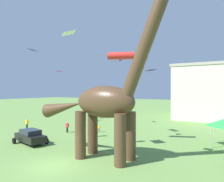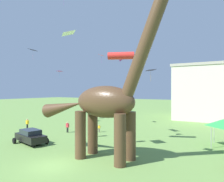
# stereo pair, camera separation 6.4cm
# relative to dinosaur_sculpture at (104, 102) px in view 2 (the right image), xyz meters

# --- Properties ---
(ground_plane) EXTENTS (240.00, 240.00, 0.00)m
(ground_plane) POSITION_rel_dinosaur_sculpture_xyz_m (-2.48, -3.52, -4.87)
(ground_plane) COLOR #6B9347
(dinosaur_sculpture) EXTENTS (12.87, 2.73, 13.46)m
(dinosaur_sculpture) POSITION_rel_dinosaur_sculpture_xyz_m (0.00, 0.00, 0.00)
(dinosaur_sculpture) COLOR #513823
(dinosaur_sculpture) RESTS_ON ground_plane
(parked_sedan_left) EXTENTS (4.51, 2.74, 1.55)m
(parked_sedan_left) POSITION_rel_dinosaur_sculpture_xyz_m (-9.79, 0.26, -4.06)
(parked_sedan_left) COLOR black
(parked_sedan_left) RESTS_ON ground_plane
(person_vendor_side) EXTENTS (0.40, 0.18, 1.06)m
(person_vendor_side) POSITION_rel_dinosaur_sculpture_xyz_m (-6.98, 9.48, -4.22)
(person_vendor_side) COLOR #6B6056
(person_vendor_side) RESTS_ON ground_plane
(person_far_spectator) EXTENTS (0.66, 0.29, 1.77)m
(person_far_spectator) POSITION_rel_dinosaur_sculpture_xyz_m (-0.43, 6.50, -3.80)
(person_far_spectator) COLOR #2D3347
(person_far_spectator) RESTS_ON ground_plane
(person_near_flyer) EXTENTS (0.55, 0.24, 1.47)m
(person_near_flyer) POSITION_rel_dinosaur_sculpture_xyz_m (-10.60, 7.02, -3.97)
(person_near_flyer) COLOR black
(person_near_flyer) RESTS_ON ground_plane
(person_watching_child) EXTENTS (0.58, 0.26, 1.55)m
(person_watching_child) POSITION_rel_dinosaur_sculpture_xyz_m (-17.59, 5.88, -3.93)
(person_watching_child) COLOR black
(person_watching_child) RESTS_ON ground_plane
(person_strolling_adult) EXTENTS (0.63, 0.28, 1.68)m
(person_strolling_adult) POSITION_rel_dinosaur_sculpture_xyz_m (-5.67, 6.79, -3.85)
(person_strolling_adult) COLOR black
(person_strolling_adult) RESTS_ON ground_plane
(kite_drifting) EXTENTS (0.99, 1.22, 1.38)m
(kite_drifting) POSITION_rel_dinosaur_sculpture_xyz_m (-9.56, 13.95, 6.65)
(kite_drifting) COLOR red
(kite_mid_right) EXTENTS (0.94, 0.78, 1.03)m
(kite_mid_right) POSITION_rel_dinosaur_sculpture_xyz_m (3.47, 1.78, 2.66)
(kite_mid_right) COLOR black
(kite_trailing) EXTENTS (1.18, 0.89, 1.42)m
(kite_trailing) POSITION_rel_dinosaur_sculpture_xyz_m (-19.94, 15.00, 4.62)
(kite_trailing) COLOR purple
(kite_mid_center) EXTENTS (1.08, 1.49, 1.88)m
(kite_mid_center) POSITION_rel_dinosaur_sculpture_xyz_m (-19.73, 8.64, 7.66)
(kite_mid_center) COLOR black
(kite_high_right) EXTENTS (2.91, 2.84, 0.83)m
(kite_high_right) POSITION_rel_dinosaur_sculpture_xyz_m (-1.17, 5.20, 4.67)
(kite_high_right) COLOR red
(kite_far_left) EXTENTS (1.86, 1.83, 0.32)m
(kite_far_left) POSITION_rel_dinosaur_sculpture_xyz_m (-3.63, -0.45, 6.21)
(kite_far_left) COLOR white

